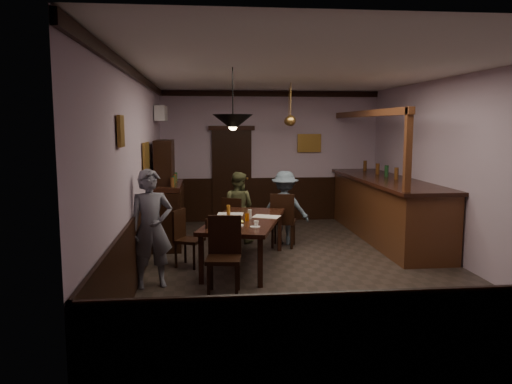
{
  "coord_description": "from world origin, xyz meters",
  "views": [
    {
      "loc": [
        -1.51,
        -7.44,
        2.22
      ],
      "look_at": [
        -0.7,
        0.46,
        1.15
      ],
      "focal_mm": 35.0,
      "sensor_mm": 36.0,
      "label": 1
    }
  ],
  "objects": [
    {
      "name": "newspaper_left",
      "position": [
        -1.1,
        0.7,
        0.75
      ],
      "size": [
        0.46,
        0.36,
        0.01
      ],
      "primitive_type": "cube",
      "rotation": [
        0.0,
        0.0,
        -0.14
      ],
      "color": "silver",
      "rests_on": "dining_table"
    },
    {
      "name": "person_standing",
      "position": [
        -2.25,
        -0.65,
        0.82
      ],
      "size": [
        0.68,
        0.53,
        1.63
      ],
      "primitive_type": "imported",
      "rotation": [
        0.0,
        0.0,
        0.26
      ],
      "color": "slate",
      "rests_on": "ground"
    },
    {
      "name": "bar_counter",
      "position": [
        1.99,
        1.96,
        0.63
      ],
      "size": [
        1.04,
        4.45,
        2.49
      ],
      "color": "#452212",
      "rests_on": "ground"
    },
    {
      "name": "person_seated_right",
      "position": [
        -0.04,
        1.62,
        0.69
      ],
      "size": [
        1.01,
        0.79,
        1.37
      ],
      "primitive_type": "imported",
      "rotation": [
        0.0,
        0.0,
        2.78
      ],
      "color": "#4F6070",
      "rests_on": "ground"
    },
    {
      "name": "picture_back",
      "position": [
        0.9,
        3.96,
        1.8
      ],
      "size": [
        0.55,
        0.04,
        0.42
      ],
      "color": "olive",
      "rests_on": "ground"
    },
    {
      "name": "pendant_iron",
      "position": [
        -1.12,
        -0.51,
        2.25
      ],
      "size": [
        0.56,
        0.56,
        0.86
      ],
      "color": "black",
      "rests_on": "ground"
    },
    {
      "name": "pendant_brass_far",
      "position": [
        0.3,
        3.25,
        2.3
      ],
      "size": [
        0.2,
        0.2,
        0.81
      ],
      "color": "#BF8C3F",
      "rests_on": "ground"
    },
    {
      "name": "beer_glass",
      "position": [
        -1.15,
        0.41,
        0.85
      ],
      "size": [
        0.06,
        0.06,
        0.2
      ],
      "primitive_type": "cylinder",
      "color": "#BF721E",
      "rests_on": "dining_table"
    },
    {
      "name": "picture_left_large",
      "position": [
        -2.46,
        0.8,
        1.7
      ],
      "size": [
        0.04,
        0.62,
        0.48
      ],
      "color": "olive",
      "rests_on": "ground"
    },
    {
      "name": "pendant_brass_mid",
      "position": [
        0.1,
        1.88,
        2.3
      ],
      "size": [
        0.2,
        0.2,
        0.81
      ],
      "color": "#BF8C3F",
      "rests_on": "ground"
    },
    {
      "name": "chair_near",
      "position": [
        -1.28,
        -1.0,
        0.56
      ],
      "size": [
        0.5,
        0.5,
        1.02
      ],
      "rotation": [
        0.0,
        0.0,
        -0.13
      ],
      "color": "black",
      "rests_on": "ground"
    },
    {
      "name": "napkin",
      "position": [
        -1.01,
        0.08,
        0.75
      ],
      "size": [
        0.19,
        0.19,
        0.0
      ],
      "primitive_type": "cube",
      "rotation": [
        0.0,
        0.0,
        -0.28
      ],
      "color": "#FAFF5D",
      "rests_on": "dining_table"
    },
    {
      "name": "chair_far_right",
      "position": [
        -0.12,
        1.35,
        0.55
      ],
      "size": [
        0.54,
        0.54,
        1.0
      ],
      "rotation": [
        0.0,
        0.0,
        2.86
      ],
      "color": "black",
      "rests_on": "ground"
    },
    {
      "name": "picture_left_small",
      "position": [
        -2.46,
        -1.6,
        2.15
      ],
      "size": [
        0.04,
        0.28,
        0.36
      ],
      "color": "olive",
      "rests_on": "ground"
    },
    {
      "name": "pastry_ring_b",
      "position": [
        -1.08,
        -0.26,
        0.79
      ],
      "size": [
        0.13,
        0.13,
        0.04
      ],
      "primitive_type": "torus",
      "color": "#C68C47",
      "rests_on": "pastry_plate"
    },
    {
      "name": "coffee_cup",
      "position": [
        -0.78,
        -0.35,
        0.8
      ],
      "size": [
        0.1,
        0.1,
        0.07
      ],
      "primitive_type": "imported",
      "rotation": [
        0.0,
        0.0,
        -0.28
      ],
      "color": "white",
      "rests_on": "saucer"
    },
    {
      "name": "saucer",
      "position": [
        -0.8,
        -0.39,
        0.76
      ],
      "size": [
        0.15,
        0.15,
        0.01
      ],
      "primitive_type": "cylinder",
      "color": "white",
      "rests_on": "dining_table"
    },
    {
      "name": "water_glass",
      "position": [
        -0.82,
        0.26,
        0.82
      ],
      "size": [
        0.06,
        0.06,
        0.15
      ],
      "primitive_type": "cylinder",
      "color": "silver",
      "rests_on": "dining_table"
    },
    {
      "name": "pastry_plate",
      "position": [
        -1.07,
        -0.27,
        0.76
      ],
      "size": [
        0.22,
        0.22,
        0.01
      ],
      "primitive_type": "cylinder",
      "color": "white",
      "rests_on": "dining_table"
    },
    {
      "name": "room",
      "position": [
        0.0,
        0.0,
        1.5
      ],
      "size": [
        5.01,
        8.01,
        3.01
      ],
      "color": "#2D2621",
      "rests_on": "ground"
    },
    {
      "name": "ac_unit",
      "position": [
        -2.38,
        2.9,
        2.45
      ],
      "size": [
        0.2,
        0.85,
        0.3
      ],
      "color": "white",
      "rests_on": "ground"
    },
    {
      "name": "chair_far_left",
      "position": [
        -0.99,
        1.61,
        0.49
      ],
      "size": [
        0.52,
        0.52,
        0.9
      ],
      "rotation": [
        0.0,
        0.0,
        2.67
      ],
      "color": "black",
      "rests_on": "ground"
    },
    {
      "name": "soda_can",
      "position": [
        -0.88,
        0.1,
        0.81
      ],
      "size": [
        0.07,
        0.07,
        0.12
      ],
      "primitive_type": "cylinder",
      "color": "orange",
      "rests_on": "dining_table"
    },
    {
      "name": "newspaper_right",
      "position": [
        -0.54,
        0.41,
        0.75
      ],
      "size": [
        0.5,
        0.44,
        0.01
      ],
      "primitive_type": "cube",
      "rotation": [
        0.0,
        0.0,
        -0.38
      ],
      "color": "silver",
      "rests_on": "dining_table"
    },
    {
      "name": "sideboard",
      "position": [
        -2.21,
        1.82,
        0.78
      ],
      "size": [
        0.53,
        1.47,
        1.94
      ],
      "color": "black",
      "rests_on": "ground"
    },
    {
      "name": "person_seated_left",
      "position": [
        -0.91,
        1.87,
        0.67
      ],
      "size": [
        0.81,
        0.75,
        1.35
      ],
      "primitive_type": "imported",
      "rotation": [
        0.0,
        0.0,
        2.67
      ],
      "color": "brown",
      "rests_on": "ground"
    },
    {
      "name": "pastry_ring_a",
      "position": [
        -1.17,
        -0.22,
        0.79
      ],
      "size": [
        0.13,
        0.13,
        0.04
      ],
      "primitive_type": "torus",
      "color": "#C68C47",
      "rests_on": "pastry_plate"
    },
    {
      "name": "pepper_mill",
      "position": [
        -1.5,
        -0.4,
        0.82
      ],
      "size": [
        0.04,
        0.04,
        0.14
      ],
      "primitive_type": "cylinder",
      "color": "black",
      "rests_on": "dining_table"
    },
    {
      "name": "chair_side",
      "position": [
        -1.84,
        0.33,
        0.49
      ],
      "size": [
        0.52,
        0.52,
        0.9
      ],
      "rotation": [
        0.0,
        0.0,
        1.13
      ],
      "color": "black",
      "rests_on": "ground"
    },
    {
      "name": "dining_table",
      "position": [
        -0.9,
        0.26,
        0.69
      ],
      "size": [
        1.57,
        2.39,
        0.75
      ],
      "rotation": [
        0.0,
        0.0,
        -0.28
      ],
      "color": "black",
      "rests_on": "ground"
    },
    {
      "name": "door_back",
      "position": [
        -0.9,
        3.95,
        1.05
      ],
      "size": [
        0.9,
        0.06,
        2.1
      ],
      "primitive_type": "cube",
      "color": "black",
      "rests_on": "ground"
    }
  ]
}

